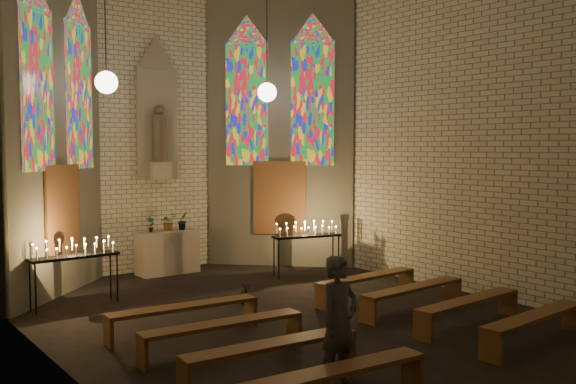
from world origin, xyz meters
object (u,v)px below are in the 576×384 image
(aisle_flower_pot, at_px, (245,292))
(visitor, at_px, (339,321))
(votive_stand_right, at_px, (307,232))
(altar, at_px, (167,252))
(votive_stand_left, at_px, (74,252))

(aisle_flower_pot, relative_size, visitor, 0.26)
(votive_stand_right, relative_size, visitor, 1.02)
(altar, height_order, visitor, visitor)
(aisle_flower_pot, relative_size, votive_stand_right, 0.26)
(altar, xyz_separation_m, votive_stand_right, (2.44, -2.14, 0.50))
(aisle_flower_pot, xyz_separation_m, votive_stand_right, (2.56, 1.38, 0.79))
(altar, bearing_deg, visitor, -100.45)
(altar, bearing_deg, votive_stand_right, -41.22)
(altar, bearing_deg, votive_stand_left, -146.18)
(aisle_flower_pot, xyz_separation_m, votive_stand_left, (-2.65, 1.67, 0.81))
(altar, height_order, votive_stand_left, votive_stand_left)
(aisle_flower_pot, bearing_deg, altar, 88.16)
(votive_stand_left, height_order, votive_stand_right, votive_stand_left)
(votive_stand_right, bearing_deg, visitor, -110.91)
(votive_stand_left, xyz_separation_m, visitor, (1.34, -5.86, -0.22))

